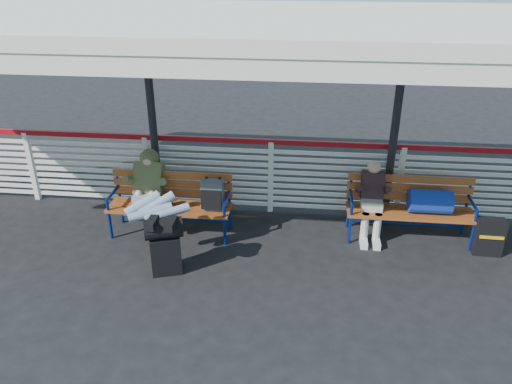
# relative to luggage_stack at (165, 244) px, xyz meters

# --- Properties ---
(ground) EXTENTS (60.00, 60.00, 0.00)m
(ground) POSITION_rel_luggage_stack_xyz_m (1.21, -0.04, -0.43)
(ground) COLOR black
(ground) RESTS_ON ground
(fence) EXTENTS (12.08, 0.08, 1.24)m
(fence) POSITION_rel_luggage_stack_xyz_m (1.21, 1.86, 0.23)
(fence) COLOR silver
(fence) RESTS_ON ground
(canopy) EXTENTS (12.60, 3.60, 3.16)m
(canopy) POSITION_rel_luggage_stack_xyz_m (1.21, 0.83, 2.61)
(canopy) COLOR silver
(canopy) RESTS_ON ground
(luggage_stack) EXTENTS (0.54, 0.41, 0.80)m
(luggage_stack) POSITION_rel_luggage_stack_xyz_m (0.00, 0.00, 0.00)
(luggage_stack) COLOR black
(luggage_stack) RESTS_ON ground
(bench_left) EXTENTS (1.80, 0.56, 0.92)m
(bench_left) POSITION_rel_luggage_stack_xyz_m (-0.02, 1.03, 0.15)
(bench_left) COLOR #94471C
(bench_left) RESTS_ON ground
(bench_right) EXTENTS (1.80, 0.56, 0.92)m
(bench_right) POSITION_rel_luggage_stack_xyz_m (3.41, 1.25, 0.16)
(bench_right) COLOR #94471C
(bench_right) RESTS_ON ground
(traveler_man) EXTENTS (0.94, 1.64, 0.77)m
(traveler_man) POSITION_rel_luggage_stack_xyz_m (-0.35, 0.69, 0.26)
(traveler_man) COLOR #7B93A6
(traveler_man) RESTS_ON ground
(companion_person) EXTENTS (0.32, 0.66, 1.15)m
(companion_person) POSITION_rel_luggage_stack_xyz_m (2.73, 1.24, 0.16)
(companion_person) COLOR #B2AFA1
(companion_person) RESTS_ON ground
(suitcase_side) EXTENTS (0.39, 0.24, 0.53)m
(suitcase_side) POSITION_rel_luggage_stack_xyz_m (4.33, 0.95, -0.17)
(suitcase_side) COLOR black
(suitcase_side) RESTS_ON ground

